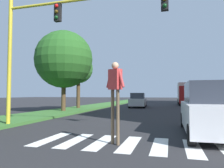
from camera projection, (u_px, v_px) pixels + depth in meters
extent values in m
plane|color=#262628|center=(165.00, 105.00, 29.20)|extent=(140.00, 140.00, 0.00)
cube|color=silver|center=(51.00, 139.00, 7.10)|extent=(0.45, 2.20, 0.01)
cube|color=silver|center=(75.00, 140.00, 6.86)|extent=(0.45, 2.20, 0.01)
cube|color=silver|center=(102.00, 142.00, 6.62)|extent=(0.45, 2.20, 0.01)
cube|color=silver|center=(130.00, 144.00, 6.38)|extent=(0.45, 2.20, 0.01)
cube|color=silver|center=(160.00, 146.00, 6.14)|extent=(0.45, 2.20, 0.01)
cube|color=silver|center=(193.00, 148.00, 5.90)|extent=(0.45, 2.20, 0.01)
cube|color=#386B2D|center=(106.00, 104.00, 29.38)|extent=(3.48, 64.00, 0.15)
cylinder|color=#4C3823|center=(64.00, 94.00, 17.44)|extent=(0.36, 0.36, 2.83)
sphere|color=#23561E|center=(64.00, 59.00, 17.58)|extent=(4.79, 4.79, 4.79)
cylinder|color=#4C3823|center=(78.00, 93.00, 21.09)|extent=(0.36, 0.36, 3.05)
sphere|color=#2D6628|center=(78.00, 69.00, 21.21)|extent=(2.90, 2.90, 2.90)
cylinder|color=gold|center=(10.00, 59.00, 9.84)|extent=(0.18, 0.18, 6.00)
cube|color=black|center=(58.00, 13.00, 9.27)|extent=(0.28, 0.20, 0.80)
sphere|color=red|center=(56.00, 6.00, 9.17)|extent=(0.16, 0.16, 0.16)
sphere|color=#4C380F|center=(56.00, 12.00, 9.15)|extent=(0.16, 0.16, 0.16)
sphere|color=#0F3F19|center=(56.00, 17.00, 9.14)|extent=(0.16, 0.16, 0.16)
cube|color=black|center=(165.00, 0.00, 8.05)|extent=(0.28, 0.20, 0.80)
sphere|color=#0F3F19|center=(165.00, 6.00, 7.92)|extent=(0.16, 0.16, 0.16)
cylinder|color=brown|center=(118.00, 117.00, 6.27)|extent=(0.14, 0.14, 1.65)
cylinder|color=brown|center=(113.00, 117.00, 6.42)|extent=(0.14, 0.14, 1.65)
cube|color=#B23333|center=(115.00, 79.00, 6.40)|extent=(0.45, 0.40, 0.62)
cylinder|color=#B23333|center=(121.00, 78.00, 6.24)|extent=(0.27, 0.21, 0.58)
cylinder|color=#B23333|center=(110.00, 79.00, 6.57)|extent=(0.27, 0.21, 0.58)
sphere|color=tan|center=(115.00, 66.00, 6.42)|extent=(0.30, 0.30, 0.22)
cube|color=silver|center=(211.00, 116.00, 7.70)|extent=(1.91, 4.60, 0.96)
cube|color=#2D333D|center=(210.00, 92.00, 7.96)|extent=(1.68, 2.53, 0.79)
cylinder|color=black|center=(191.00, 135.00, 6.13)|extent=(0.22, 0.64, 0.64)
cylinder|color=black|center=(183.00, 120.00, 9.69)|extent=(0.22, 0.64, 0.64)
cube|color=#B7B7BC|center=(138.00, 102.00, 24.47)|extent=(2.02, 4.67, 0.79)
cube|color=#2D333D|center=(138.00, 96.00, 24.28)|extent=(1.65, 2.15, 0.65)
cylinder|color=black|center=(133.00, 104.00, 26.41)|extent=(0.26, 0.65, 0.64)
cylinder|color=black|center=(146.00, 104.00, 26.09)|extent=(0.26, 0.65, 0.64)
cylinder|color=black|center=(129.00, 105.00, 22.82)|extent=(0.26, 0.65, 0.64)
cylinder|color=black|center=(144.00, 105.00, 22.49)|extent=(0.26, 0.65, 0.64)
cube|color=maroon|center=(188.00, 95.00, 26.90)|extent=(2.30, 2.00, 2.20)
cube|color=beige|center=(187.00, 93.00, 29.90)|extent=(2.30, 4.20, 2.70)
cylinder|color=black|center=(197.00, 103.00, 26.57)|extent=(0.30, 0.90, 0.90)
cylinder|color=black|center=(180.00, 102.00, 27.13)|extent=(0.30, 0.90, 0.90)
cylinder|color=black|center=(194.00, 102.00, 30.57)|extent=(0.30, 0.90, 0.90)
cylinder|color=black|center=(179.00, 101.00, 31.13)|extent=(0.30, 0.90, 0.90)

